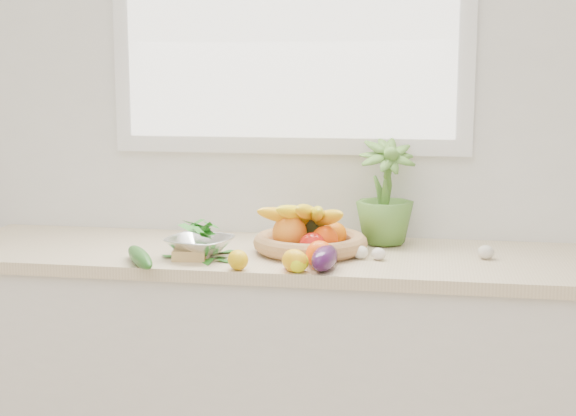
% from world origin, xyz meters
% --- Properties ---
extents(back_wall, '(4.50, 0.02, 2.70)m').
position_xyz_m(back_wall, '(0.00, 2.25, 1.35)').
color(back_wall, white).
rests_on(back_wall, ground).
extents(counter_cabinet, '(2.20, 0.58, 0.86)m').
position_xyz_m(counter_cabinet, '(0.00, 1.95, 0.43)').
color(counter_cabinet, silver).
rests_on(counter_cabinet, ground).
extents(countertop, '(2.24, 0.62, 0.04)m').
position_xyz_m(countertop, '(0.00, 1.95, 0.88)').
color(countertop, beige).
rests_on(countertop, counter_cabinet).
extents(orange_loose, '(0.09, 0.09, 0.08)m').
position_xyz_m(orange_loose, '(0.18, 1.74, 0.94)').
color(orange_loose, '#F84E07').
rests_on(orange_loose, countertop).
extents(lemon_a, '(0.09, 0.10, 0.06)m').
position_xyz_m(lemon_a, '(-0.06, 1.67, 0.93)').
color(lemon_a, '#E6B10C').
rests_on(lemon_a, countertop).
extents(lemon_b, '(0.07, 0.08, 0.06)m').
position_xyz_m(lemon_b, '(0.13, 1.67, 0.93)').
color(lemon_b, '#FEFF0D').
rests_on(lemon_b, countertop).
extents(lemon_c, '(0.11, 0.11, 0.07)m').
position_xyz_m(lemon_c, '(0.11, 1.67, 0.93)').
color(lemon_c, '#FDAF0D').
rests_on(lemon_c, countertop).
extents(apple, '(0.11, 0.11, 0.09)m').
position_xyz_m(apple, '(0.14, 1.85, 0.94)').
color(apple, red).
rests_on(apple, countertop).
extents(ginger, '(0.11, 0.06, 0.03)m').
position_xyz_m(ginger, '(-0.24, 1.76, 0.92)').
color(ginger, tan).
rests_on(ginger, countertop).
extents(garlic_a, '(0.06, 0.06, 0.04)m').
position_xyz_m(garlic_a, '(0.69, 1.95, 0.92)').
color(garlic_a, beige).
rests_on(garlic_a, countertop).
extents(garlic_b, '(0.06, 0.06, 0.04)m').
position_xyz_m(garlic_b, '(0.29, 1.88, 0.92)').
color(garlic_b, beige).
rests_on(garlic_b, countertop).
extents(garlic_c, '(0.05, 0.05, 0.04)m').
position_xyz_m(garlic_c, '(0.35, 1.87, 0.92)').
color(garlic_c, silver).
rests_on(garlic_c, countertop).
extents(eggplant, '(0.09, 0.19, 0.07)m').
position_xyz_m(eggplant, '(0.20, 1.71, 0.94)').
color(eggplant, '#36103C').
rests_on(eggplant, countertop).
extents(cucumber, '(0.19, 0.26, 0.05)m').
position_xyz_m(cucumber, '(-0.37, 1.68, 0.93)').
color(cucumber, '#265519').
rests_on(cucumber, countertop).
extents(radish, '(0.04, 0.04, 0.03)m').
position_xyz_m(radish, '(0.09, 1.71, 0.92)').
color(radish, red).
rests_on(radish, countertop).
extents(potted_herb, '(0.25, 0.25, 0.36)m').
position_xyz_m(potted_herb, '(0.36, 2.12, 1.09)').
color(potted_herb, '#4F802E').
rests_on(potted_herb, countertop).
extents(fruit_basket, '(0.42, 0.42, 0.19)m').
position_xyz_m(fruit_basket, '(0.12, 1.95, 0.95)').
color(fruit_basket, tan).
rests_on(fruit_basket, countertop).
extents(colander_with_spinach, '(0.25, 0.25, 0.11)m').
position_xyz_m(colander_with_spinach, '(-0.22, 1.82, 0.96)').
color(colander_with_spinach, white).
rests_on(colander_with_spinach, countertop).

